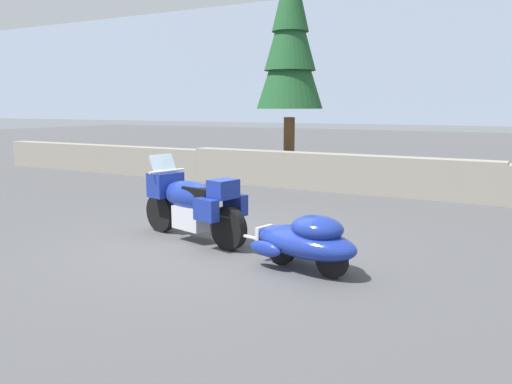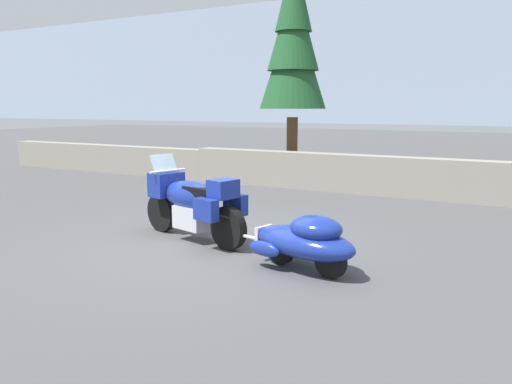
# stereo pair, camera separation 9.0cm
# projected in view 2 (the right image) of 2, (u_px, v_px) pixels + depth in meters

# --- Properties ---
(ground_plane) EXTENTS (80.00, 80.00, 0.00)m
(ground_plane) POSITION_uv_depth(u_px,v_px,m) (206.00, 243.00, 7.85)
(ground_plane) COLOR #4C4C4F
(stone_guard_wall) EXTENTS (24.00, 0.56, 0.94)m
(stone_guard_wall) POSITION_uv_depth(u_px,v_px,m) (353.00, 174.00, 12.45)
(stone_guard_wall) COLOR gray
(stone_guard_wall) RESTS_ON ground
(distant_ridgeline) EXTENTS (240.00, 80.00, 16.00)m
(distant_ridgeline) POSITION_uv_depth(u_px,v_px,m) (512.00, 74.00, 89.09)
(distant_ridgeline) COLOR #99A8BF
(distant_ridgeline) RESTS_ON ground
(touring_motorcycle) EXTENTS (2.27, 1.09, 1.33)m
(touring_motorcycle) POSITION_uv_depth(u_px,v_px,m) (192.00, 202.00, 7.97)
(touring_motorcycle) COLOR black
(touring_motorcycle) RESTS_ON ground
(car_shaped_trailer) EXTENTS (2.22, 1.06, 0.76)m
(car_shaped_trailer) POSITION_uv_depth(u_px,v_px,m) (305.00, 240.00, 6.46)
(car_shaped_trailer) COLOR black
(car_shaped_trailer) RESTS_ON ground
(pine_tree_tall) EXTENTS (1.86, 1.86, 6.32)m
(pine_tree_tall) POSITION_uv_depth(u_px,v_px,m) (293.00, 39.00, 13.82)
(pine_tree_tall) COLOR brown
(pine_tree_tall) RESTS_ON ground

